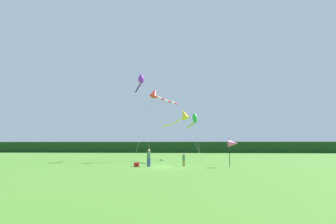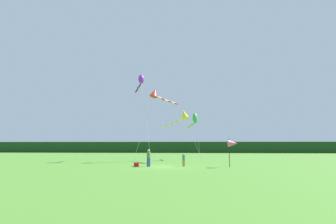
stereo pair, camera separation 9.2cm
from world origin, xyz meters
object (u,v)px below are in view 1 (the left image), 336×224
object	(u,v)px
person_adult	(149,157)
kite_red	(156,94)
cooler_box	(137,165)
kite_purple	(141,80)
kite_green	(194,119)
person_child	(184,159)
kite_yellow	(182,116)
banner_flag_pole	(233,144)

from	to	relation	value
person_adult	kite_red	world-z (taller)	kite_red
cooler_box	kite_purple	distance (m)	14.48
person_adult	kite_green	distance (m)	13.96
kite_purple	kite_green	distance (m)	9.42
person_child	kite_red	world-z (taller)	kite_red
person_adult	kite_red	size ratio (longest dim) A/B	0.17
person_adult	kite_purple	size ratio (longest dim) A/B	0.14
kite_green	kite_red	world-z (taller)	kite_red
kite_green	kite_yellow	world-z (taller)	kite_green
person_child	kite_red	distance (m)	11.80
kite_green	kite_yellow	distance (m)	5.14
kite_yellow	kite_green	bearing A→B (deg)	71.33
cooler_box	kite_yellow	xyz separation A→B (m)	(4.35, 7.25, 5.56)
kite_green	cooler_box	bearing A→B (deg)	-116.34
kite_yellow	kite_red	bearing A→B (deg)	161.80
person_child	kite_purple	xyz separation A→B (m)	(-5.98, 8.88, 10.27)
cooler_box	kite_green	bearing A→B (deg)	63.66
banner_flag_pole	kite_red	distance (m)	13.68
kite_purple	kite_green	xyz separation A→B (m)	(7.40, 2.55, -5.25)
cooler_box	person_adult	bearing A→B (deg)	-3.48
kite_yellow	kite_red	xyz separation A→B (m)	(-3.51, 1.15, 3.06)
kite_purple	kite_green	bearing A→B (deg)	19.03
cooler_box	banner_flag_pole	xyz separation A→B (m)	(9.28, -0.11, 2.02)
banner_flag_pole	kite_green	bearing A→B (deg)	105.03
cooler_box	banner_flag_pole	bearing A→B (deg)	-0.68
person_adult	kite_yellow	size ratio (longest dim) A/B	0.25
person_child	kite_purple	size ratio (longest dim) A/B	0.11
banner_flag_pole	kite_yellow	size ratio (longest dim) A/B	0.41
kite_purple	kite_red	world-z (taller)	kite_purple
person_adult	person_child	size ratio (longest dim) A/B	1.31
banner_flag_pole	kite_purple	bearing A→B (deg)	137.82
banner_flag_pole	kite_yellow	xyz separation A→B (m)	(-4.93, 7.36, 3.53)
cooler_box	kite_yellow	world-z (taller)	kite_yellow
kite_purple	banner_flag_pole	bearing A→B (deg)	-42.18
person_child	kite_green	distance (m)	12.57
person_child	kite_red	xyz separation A→B (m)	(-3.74, 7.72, 8.10)
kite_purple	kite_red	size ratio (longest dim) A/B	1.23
person_adult	kite_yellow	xyz separation A→B (m)	(3.16, 7.32, 4.82)
kite_green	kite_red	xyz separation A→B (m)	(-5.16, -3.71, 3.08)
kite_yellow	kite_red	distance (m)	4.80
person_child	kite_red	size ratio (longest dim) A/B	0.13
cooler_box	kite_purple	size ratio (longest dim) A/B	0.04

